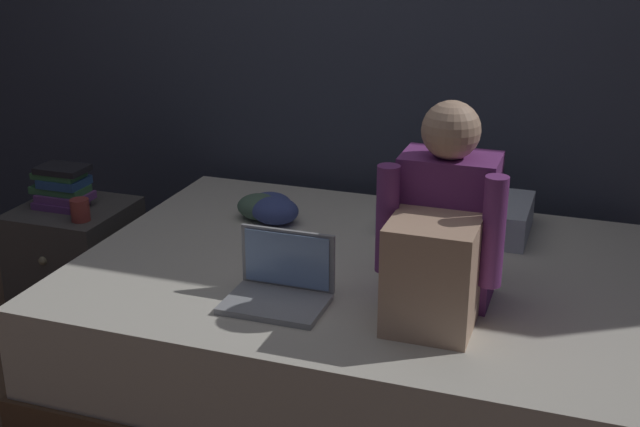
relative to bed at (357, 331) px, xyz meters
The scene contains 10 objects.
ground_plane 0.45m from the bed, 123.69° to the right, with size 8.00×8.00×0.00m, color brown.
wall_back 1.42m from the bed, 102.53° to the left, with size 5.60×0.10×2.70m, color #383D4C.
bed is the anchor object (origin of this frame).
nightstand 1.31m from the bed, behind, with size 0.44×0.46×0.55m.
person_sitting 0.67m from the bed, 37.04° to the right, with size 0.39×0.44×0.66m.
laptop 0.52m from the bed, 112.21° to the right, with size 0.32×0.23×0.22m.
pillow 0.62m from the bed, 59.45° to the left, with size 0.56×0.36×0.13m, color silver.
book_stack 1.39m from the bed, behind, with size 0.24×0.16×0.18m.
mug 1.21m from the bed, behind, with size 0.08×0.08×0.09m, color #933833.
clothes_pile 0.64m from the bed, 147.50° to the left, with size 0.27×0.23×0.11m.
Camera 1 is at (0.96, -2.29, 1.73)m, focal length 46.45 mm.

